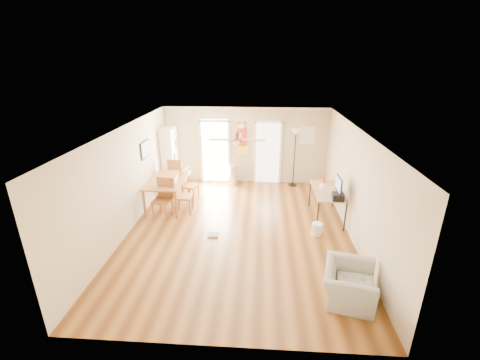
# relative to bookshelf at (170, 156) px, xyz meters

# --- Properties ---
(floor) EXTENTS (7.00, 7.00, 0.00)m
(floor) POSITION_rel_bookshelf_xyz_m (2.53, -3.11, -0.99)
(floor) COLOR brown
(floor) RESTS_ON ground
(ceiling) EXTENTS (5.50, 7.00, 0.00)m
(ceiling) POSITION_rel_bookshelf_xyz_m (2.53, -3.11, 1.61)
(ceiling) COLOR silver
(ceiling) RESTS_ON floor
(wall_back) EXTENTS (5.50, 0.04, 2.60)m
(wall_back) POSITION_rel_bookshelf_xyz_m (2.53, 0.39, 0.31)
(wall_back) COLOR beige
(wall_back) RESTS_ON floor
(wall_front) EXTENTS (5.50, 0.04, 2.60)m
(wall_front) POSITION_rel_bookshelf_xyz_m (2.53, -6.61, 0.31)
(wall_front) COLOR beige
(wall_front) RESTS_ON floor
(wall_left) EXTENTS (0.04, 7.00, 2.60)m
(wall_left) POSITION_rel_bookshelf_xyz_m (-0.22, -3.11, 0.31)
(wall_left) COLOR beige
(wall_left) RESTS_ON floor
(wall_right) EXTENTS (0.04, 7.00, 2.60)m
(wall_right) POSITION_rel_bookshelf_xyz_m (5.28, -3.11, 0.31)
(wall_right) COLOR beige
(wall_right) RESTS_ON floor
(crown_molding) EXTENTS (5.50, 7.00, 0.08)m
(crown_molding) POSITION_rel_bookshelf_xyz_m (2.53, -3.11, 1.57)
(crown_molding) COLOR white
(crown_molding) RESTS_ON wall_back
(kitchen_doorway) EXTENTS (0.90, 0.10, 2.10)m
(kitchen_doorway) POSITION_rel_bookshelf_xyz_m (1.48, 0.38, 0.06)
(kitchen_doorway) COLOR white
(kitchen_doorway) RESTS_ON wall_back
(bathroom_doorway) EXTENTS (0.80, 0.10, 2.10)m
(bathroom_doorway) POSITION_rel_bookshelf_xyz_m (3.28, 0.38, 0.06)
(bathroom_doorway) COLOR white
(bathroom_doorway) RESTS_ON wall_back
(wall_decal) EXTENTS (0.46, 0.03, 1.10)m
(wall_decal) POSITION_rel_bookshelf_xyz_m (2.41, 0.37, 0.56)
(wall_decal) COLOR red
(wall_decal) RESTS_ON wall_back
(ac_grille) EXTENTS (0.50, 0.04, 0.60)m
(ac_grille) POSITION_rel_bookshelf_xyz_m (4.58, 0.36, 0.71)
(ac_grille) COLOR white
(ac_grille) RESTS_ON wall_back
(framed_poster) EXTENTS (0.04, 0.66, 0.48)m
(framed_poster) POSITION_rel_bookshelf_xyz_m (-0.19, -1.71, 0.71)
(framed_poster) COLOR black
(framed_poster) RESTS_ON wall_left
(ceiling_fan) EXTENTS (1.24, 1.24, 0.20)m
(ceiling_fan) POSITION_rel_bookshelf_xyz_m (2.53, -3.41, 1.44)
(ceiling_fan) COLOR #593819
(ceiling_fan) RESTS_ON ceiling
(bookshelf) EXTENTS (0.55, 0.95, 1.98)m
(bookshelf) POSITION_rel_bookshelf_xyz_m (0.00, 0.00, 0.00)
(bookshelf) COLOR white
(bookshelf) RESTS_ON floor
(dining_table) EXTENTS (1.02, 1.67, 0.83)m
(dining_table) POSITION_rel_bookshelf_xyz_m (0.38, -1.79, -0.57)
(dining_table) COLOR #9B6532
(dining_table) RESTS_ON floor
(dining_chair_right_a) EXTENTS (0.50, 0.50, 1.00)m
(dining_chair_right_a) POSITION_rel_bookshelf_xyz_m (0.93, -1.28, -0.49)
(dining_chair_right_a) COLOR #A96A36
(dining_chair_right_a) RESTS_ON floor
(dining_chair_right_b) EXTENTS (0.45, 0.45, 1.08)m
(dining_chair_right_b) POSITION_rel_bookshelf_xyz_m (0.93, -2.16, -0.45)
(dining_chair_right_b) COLOR #A16934
(dining_chair_right_b) RESTS_ON floor
(dining_chair_near) EXTENTS (0.52, 0.52, 1.08)m
(dining_chair_near) POSITION_rel_bookshelf_xyz_m (0.41, -2.47, -0.45)
(dining_chair_near) COLOR #A06C33
(dining_chair_near) RESTS_ON floor
(dining_chair_far) EXTENTS (0.47, 0.47, 1.08)m
(dining_chair_far) POSITION_rel_bookshelf_xyz_m (0.31, -0.52, -0.45)
(dining_chair_far) COLOR #A26D34
(dining_chair_far) RESTS_ON floor
(trash_can) EXTENTS (0.34, 0.34, 0.68)m
(trash_can) POSITION_rel_bookshelf_xyz_m (2.14, 0.06, -0.65)
(trash_can) COLOR silver
(trash_can) RESTS_ON floor
(torchiere_lamp) EXTENTS (0.46, 0.46, 1.95)m
(torchiere_lamp) POSITION_rel_bookshelf_xyz_m (4.17, 0.10, -0.01)
(torchiere_lamp) COLOR black
(torchiere_lamp) RESTS_ON floor
(computer_desk) EXTENTS (0.76, 1.52, 0.81)m
(computer_desk) POSITION_rel_bookshelf_xyz_m (4.85, -2.23, -0.58)
(computer_desk) COLOR #A5815A
(computer_desk) RESTS_ON floor
(imac) EXTENTS (0.12, 0.59, 0.55)m
(imac) POSITION_rel_bookshelf_xyz_m (5.00, -2.69, 0.10)
(imac) COLOR black
(imac) RESTS_ON computer_desk
(keyboard) EXTENTS (0.22, 0.40, 0.01)m
(keyboard) POSITION_rel_bookshelf_xyz_m (4.73, -1.97, -0.17)
(keyboard) COLOR silver
(keyboard) RESTS_ON computer_desk
(printer) EXTENTS (0.29, 0.33, 0.16)m
(printer) POSITION_rel_bookshelf_xyz_m (4.98, -2.83, -0.09)
(printer) COLOR black
(printer) RESTS_ON computer_desk
(orange_bottle) EXTENTS (0.10, 0.10, 0.26)m
(orange_bottle) POSITION_rel_bookshelf_xyz_m (4.83, -1.69, -0.04)
(orange_bottle) COLOR red
(orange_bottle) RESTS_ON computer_desk
(wastebasket_a) EXTENTS (0.33, 0.33, 0.30)m
(wastebasket_a) POSITION_rel_bookshelf_xyz_m (4.48, -3.15, -0.84)
(wastebasket_a) COLOR silver
(wastebasket_a) RESTS_ON floor
(floor_cloth) EXTENTS (0.28, 0.23, 0.04)m
(floor_cloth) POSITION_rel_bookshelf_xyz_m (1.92, -3.39, -0.97)
(floor_cloth) COLOR #9D9D98
(floor_cloth) RESTS_ON floor
(armchair) EXTENTS (1.09, 1.18, 0.65)m
(armchair) POSITION_rel_bookshelf_xyz_m (4.68, -5.42, -0.66)
(armchair) COLOR #979792
(armchair) RESTS_ON floor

